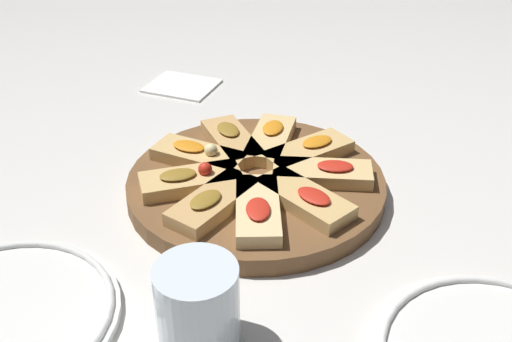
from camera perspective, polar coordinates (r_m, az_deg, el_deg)
name	(u,v)px	position (r m, az deg, el deg)	size (l,w,h in m)	color
ground_plane	(256,192)	(0.83, 0.00, -2.01)	(3.00, 3.00, 0.00)	silver
serving_board	(256,184)	(0.82, 0.00, -1.29)	(0.35, 0.35, 0.02)	brown
focaccia_slice_0	(199,155)	(0.84, -5.45, 1.49)	(0.14, 0.10, 0.03)	tan
focaccia_slice_1	(191,180)	(0.79, -6.24, -0.85)	(0.14, 0.09, 0.03)	tan
focaccia_slice_2	(214,201)	(0.75, -4.03, -2.91)	(0.11, 0.14, 0.02)	tan
focaccia_slice_3	(258,209)	(0.73, 0.17, -3.67)	(0.06, 0.14, 0.02)	#E5C689
focaccia_slice_4	(304,198)	(0.75, 4.64, -2.62)	(0.13, 0.13, 0.02)	tan
focaccia_slice_5	(323,173)	(0.81, 6.41, -0.22)	(0.13, 0.05, 0.02)	#DBB775
focaccia_slice_6	(308,152)	(0.85, 5.00, 1.85)	(0.14, 0.12, 0.02)	tan
focaccia_slice_7	(270,139)	(0.88, 1.39, 3.04)	(0.07, 0.14, 0.02)	#DBB775
focaccia_slice_8	(232,141)	(0.88, -2.30, 2.89)	(0.11, 0.14, 0.02)	tan
water_glass	(198,307)	(0.59, -5.58, -12.76)	(0.08, 0.08, 0.09)	silver
napkin_stack	(182,85)	(1.15, -7.06, 8.15)	(0.12, 0.10, 0.01)	white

